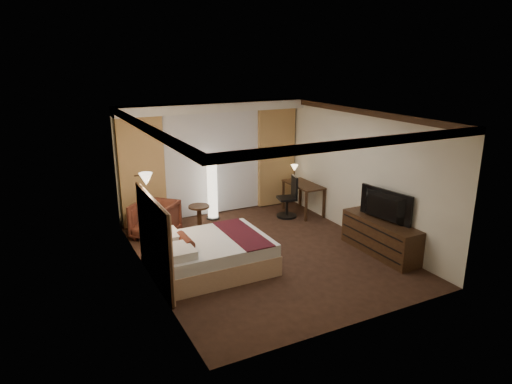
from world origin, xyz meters
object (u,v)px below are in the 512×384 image
side_table (199,217)px  television (382,204)px  floor_lamp (212,188)px  desk (303,198)px  bed (212,254)px  dresser (380,237)px  armchair (155,218)px  office_chair (287,197)px

side_table → television: television is taller
floor_lamp → desk: size_ratio=1.31×
bed → dresser: 3.29m
bed → television: (3.16, -0.82, 0.73)m
armchair → dresser: bearing=7.7°
bed → side_table: size_ratio=3.87×
desk → television: 2.77m
bed → television: bearing=-14.5°
office_chair → armchair: bearing=-170.1°
desk → bed: bearing=-149.1°
floor_lamp → television: bearing=-57.5°
desk → dresser: size_ratio=0.65×
side_table → floor_lamp: floor_lamp is taller
office_chair → television: (0.51, -2.64, 0.52)m
floor_lamp → dresser: floor_lamp is taller
bed → dresser: dresser is taller
bed → side_table: (0.53, 2.09, -0.03)m
armchair → floor_lamp: 1.65m
dresser → television: (-0.03, 0.00, 0.68)m
side_table → dresser: bearing=-47.6°
armchair → office_chair: 3.15m
bed → desk: 3.66m
office_chair → desk: bearing=18.7°
armchair → floor_lamp: floor_lamp is taller
armchair → desk: (3.63, -0.11, -0.05)m
side_table → office_chair: bearing=-7.1°
bed → floor_lamp: size_ratio=1.34×
desk → dresser: (0.05, -2.69, -0.03)m
armchair → television: size_ratio=0.73×
floor_lamp → office_chair: 1.78m
bed → television: 3.34m
bed → office_chair: office_chair is taller
bed → dresser: bearing=-14.4°
side_table → dresser: size_ratio=0.29×
bed → television: size_ratio=1.71×
desk → television: bearing=-89.6°
side_table → television: 3.99m
bed → armchair: 2.05m
bed → side_table: bed is taller
office_chair → television: size_ratio=0.85×
armchair → dresser: 4.63m
floor_lamp → desk: (2.11, -0.65, -0.38)m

